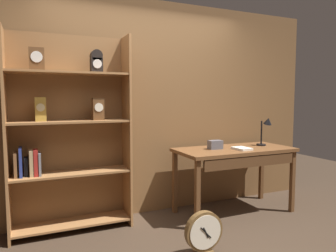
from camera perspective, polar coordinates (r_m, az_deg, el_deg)
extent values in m
cube|color=brown|center=(3.84, -4.14, 3.30)|extent=(4.80, 0.05, 2.60)
cube|color=#9E6B3D|center=(3.41, -27.52, -1.70)|extent=(0.02, 0.34, 2.10)
cube|color=#9E6B3D|center=(3.54, -7.54, -0.95)|extent=(0.03, 0.34, 2.10)
cube|color=brown|center=(3.59, -17.64, -1.07)|extent=(1.24, 0.01, 2.10)
cube|color=#9E6B3D|center=(3.66, -16.93, -16.54)|extent=(1.19, 0.32, 0.02)
cube|color=#9E6B3D|center=(3.49, -17.16, -8.19)|extent=(1.19, 0.32, 0.02)
cube|color=#9E6B3D|center=(3.41, -17.39, 0.77)|extent=(1.19, 0.32, 0.02)
cube|color=#9E6B3D|center=(3.42, -17.61, 9.21)|extent=(1.19, 0.32, 0.02)
cube|color=brown|center=(3.39, -22.87, 11.18)|extent=(0.14, 0.08, 0.22)
cylinder|color=silver|center=(3.35, -22.87, 11.57)|extent=(0.11, 0.01, 0.11)
cube|color=#B28C38|center=(3.41, -22.26, 2.84)|extent=(0.10, 0.08, 0.24)
cylinder|color=#C6B78C|center=(3.36, -22.25, 3.15)|extent=(0.08, 0.01, 0.08)
cube|color=black|center=(3.45, -12.95, 10.72)|extent=(0.12, 0.11, 0.15)
cylinder|color=black|center=(3.47, -12.98, 12.40)|extent=(0.12, 0.11, 0.12)
cylinder|color=silver|center=(3.40, -12.77, 11.03)|extent=(0.09, 0.01, 0.09)
cube|color=brown|center=(3.43, -12.67, 3.04)|extent=(0.12, 0.10, 0.24)
cylinder|color=silver|center=(3.38, -12.50, 3.34)|extent=(0.09, 0.01, 0.09)
cube|color=brown|center=(3.45, -26.07, -6.38)|extent=(0.03, 0.17, 0.24)
cube|color=navy|center=(3.43, -25.31, -6.00)|extent=(0.03, 0.16, 0.29)
cube|color=black|center=(3.46, -24.49, -6.75)|extent=(0.03, 0.13, 0.19)
cube|color=tan|center=(3.43, -23.70, -6.20)|extent=(0.03, 0.15, 0.26)
cube|color=maroon|center=(3.43, -22.99, -6.17)|extent=(0.04, 0.14, 0.27)
cube|color=slate|center=(3.44, -22.38, -6.39)|extent=(0.02, 0.17, 0.23)
cube|color=brown|center=(3.94, 12.02, -4.27)|extent=(1.45, 0.67, 0.04)
cube|color=brown|center=(3.44, 5.40, -12.44)|extent=(0.05, 0.05, 0.77)
cube|color=brown|center=(4.24, 21.75, -9.41)|extent=(0.05, 0.05, 0.77)
cube|color=brown|center=(3.93, 1.26, -10.21)|extent=(0.05, 0.05, 0.77)
cube|color=brown|center=(4.65, 16.67, -8.03)|extent=(0.05, 0.05, 0.77)
cube|color=#55351C|center=(3.71, 14.87, -6.32)|extent=(1.23, 0.03, 0.12)
cylinder|color=black|center=(4.25, 16.63, -3.30)|extent=(0.12, 0.12, 0.02)
cylinder|color=black|center=(4.23, 16.69, -1.14)|extent=(0.02, 0.02, 0.30)
cone|color=black|center=(4.22, 17.80, 0.87)|extent=(0.12, 0.14, 0.11)
cube|color=#595960|center=(3.82, 8.61, -3.40)|extent=(0.17, 0.10, 0.11)
cube|color=silver|center=(3.85, 13.34, -4.02)|extent=(0.17, 0.23, 0.02)
cylinder|color=brown|center=(2.99, 6.53, -18.52)|extent=(0.36, 0.06, 0.36)
cylinder|color=silver|center=(2.96, 6.89, -18.74)|extent=(0.31, 0.01, 0.31)
cube|color=black|center=(2.96, 6.93, -18.77)|extent=(0.06, 0.01, 0.10)
cube|color=black|center=(2.96, 6.94, -18.78)|extent=(0.11, 0.01, 0.12)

